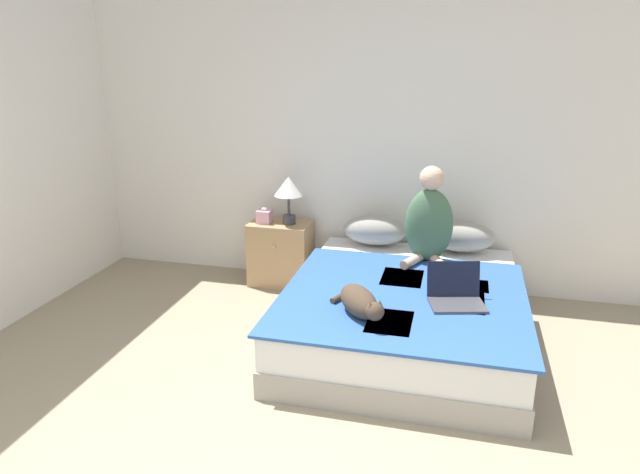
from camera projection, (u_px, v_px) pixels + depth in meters
name	position (u px, v px, depth m)	size (l,w,h in m)	color
wall_back	(367.00, 140.00, 4.84)	(5.94, 0.05, 2.55)	silver
bed	(405.00, 313.00, 4.08)	(1.63, 1.98, 0.43)	#9E998E
pillow_near	(374.00, 230.00, 4.81)	(0.54, 0.29, 0.25)	gray
pillow_far	(461.00, 236.00, 4.65)	(0.54, 0.29, 0.25)	gray
person_sitting	(429.00, 222.00, 4.37)	(0.37, 0.36, 0.75)	#476B4C
cat_tabby	(360.00, 302.00, 3.51)	(0.40, 0.54, 0.18)	#473828
laptop_open	(456.00, 296.00, 3.70)	(0.41, 0.37, 0.25)	#424247
nightstand	(281.00, 253.00, 5.07)	(0.53, 0.38, 0.57)	tan
table_lamp	(289.00, 189.00, 4.85)	(0.25, 0.25, 0.41)	#38383D
tissue_box	(264.00, 216.00, 4.97)	(0.12, 0.12, 0.14)	#E09EB2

